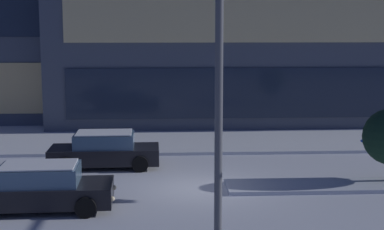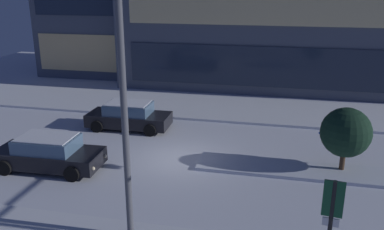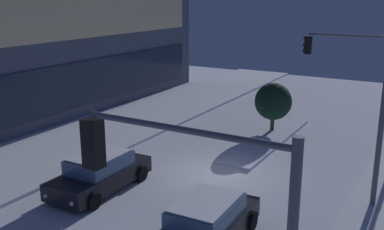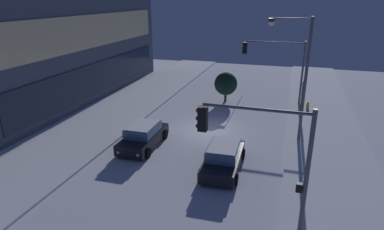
{
  "view_description": "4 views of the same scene",
  "coord_description": "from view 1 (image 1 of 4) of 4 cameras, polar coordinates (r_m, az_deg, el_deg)",
  "views": [
    {
      "loc": [
        -1.37,
        -20.27,
        5.78
      ],
      "look_at": [
        -0.29,
        -0.06,
        2.72
      ],
      "focal_mm": 54.03,
      "sensor_mm": 36.0,
      "label": 1
    },
    {
      "loc": [
        4.31,
        -16.6,
        7.68
      ],
      "look_at": [
        0.78,
        -0.8,
        2.44
      ],
      "focal_mm": 38.06,
      "sensor_mm": 36.0,
      "label": 2
    },
    {
      "loc": [
        -16.42,
        -8.13,
        7.64
      ],
      "look_at": [
        -0.82,
        0.91,
        2.77
      ],
      "focal_mm": 42.04,
      "sensor_mm": 36.0,
      "label": 3
    },
    {
      "loc": [
        -21.86,
        -5.37,
        9.31
      ],
      "look_at": [
        -1.56,
        0.81,
        1.69
      ],
      "focal_mm": 30.99,
      "sensor_mm": 36.0,
      "label": 4
    }
  ],
  "objects": [
    {
      "name": "ground",
      "position": [
        21.13,
        0.77,
        -7.28
      ],
      "size": [
        52.0,
        52.0,
        0.0
      ],
      "primitive_type": "plane",
      "color": "silver"
    },
    {
      "name": "curb_strip_far",
      "position": [
        28.99,
        -0.3,
        -2.76
      ],
      "size": [
        52.0,
        5.2,
        0.14
      ],
      "primitive_type": "cube",
      "color": "silver",
      "rests_on": "ground"
    },
    {
      "name": "median_strip",
      "position": [
        22.04,
        15.2,
        -6.73
      ],
      "size": [
        9.0,
        1.8,
        0.14
      ],
      "primitive_type": "cube",
      "color": "silver",
      "rests_on": "ground"
    },
    {
      "name": "office_tower_secondary",
      "position": [
        41.02,
        -16.31,
        9.63
      ],
      "size": [
        11.29,
        11.33,
        13.52
      ],
      "color": "#4C5466",
      "rests_on": "ground"
    },
    {
      "name": "car_near",
      "position": [
        19.19,
        -14.79,
        -7.0
      ],
      "size": [
        4.76,
        2.21,
        1.49
      ],
      "rotation": [
        0.0,
        0.0,
        0.03
      ],
      "color": "black",
      "rests_on": "ground"
    },
    {
      "name": "car_far",
      "position": [
        24.4,
        -8.63,
        -3.49
      ],
      "size": [
        4.65,
        2.15,
        1.49
      ],
      "rotation": [
        0.0,
        0.0,
        3.16
      ],
      "color": "black",
      "rests_on": "ground"
    },
    {
      "name": "street_lamp_arched",
      "position": [
        14.75,
        2.52,
        6.63
      ],
      "size": [
        0.56,
        2.72,
        8.18
      ],
      "rotation": [
        0.0,
        0.0,
        1.54
      ],
      "color": "#565960",
      "rests_on": "ground"
    }
  ]
}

